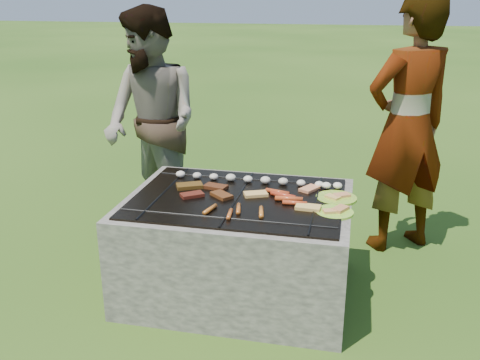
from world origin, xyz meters
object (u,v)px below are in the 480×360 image
Objects in this scene: plate_near at (335,212)px; bystander at (152,123)px; fire_pit at (238,248)px; cook at (408,126)px; plate_far at (336,198)px.

bystander is at bearing 148.03° from plate_near.
fire_pit is 5.07× the size of plate_near.
bystander is at bearing 136.98° from fire_pit.
plate_near is at bearing 33.15° from cook.
bystander reaches higher than plate_far.
fire_pit is at bearing -168.37° from plate_far.
cook is (0.43, 0.74, 0.27)m from plate_far.
fire_pit is 0.66m from plate_near.
fire_pit is 0.74× the size of cook.
fire_pit is 1.25m from bystander.
bystander is (-1.38, 0.86, 0.22)m from plate_near.
bystander is (-1.38, 0.65, 0.22)m from plate_far.
plate_near is at bearing -9.87° from fire_pit.
plate_far reaches higher than fire_pit.
fire_pit is at bearing -9.21° from bystander.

